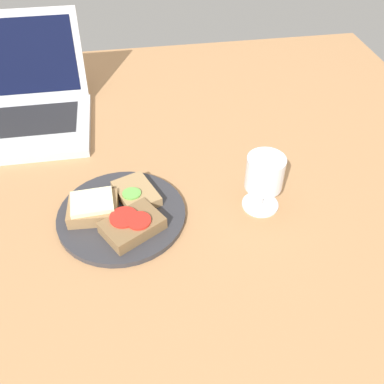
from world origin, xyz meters
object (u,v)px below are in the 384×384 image
(plate, at_px, (122,215))
(sandwich_with_cheese, at_px, (93,207))
(wine_glass, at_px, (265,175))
(sandwich_with_tomato, at_px, (132,225))
(laptop, at_px, (16,108))
(sandwich_with_cucumber, at_px, (136,193))

(plate, relative_size, sandwich_with_cheese, 2.56)
(plate, height_order, sandwich_with_cheese, sandwich_with_cheese)
(wine_glass, bearing_deg, sandwich_with_tomato, -171.72)
(plate, distance_m, sandwich_with_cheese, 0.06)
(plate, distance_m, laptop, 0.43)
(plate, height_order, sandwich_with_tomato, sandwich_with_tomato)
(sandwich_with_cheese, relative_size, wine_glass, 0.82)
(plate, xyz_separation_m, laptop, (-0.23, 0.36, 0.04))
(sandwich_with_cucumber, height_order, wine_glass, wine_glass)
(sandwich_with_cucumber, xyz_separation_m, laptop, (-0.26, 0.32, 0.02))
(sandwich_with_tomato, height_order, sandwich_with_cheese, sandwich_with_cheese)
(plate, distance_m, sandwich_with_tomato, 0.05)
(plate, bearing_deg, sandwich_with_tomato, -68.13)
(wine_glass, distance_m, laptop, 0.62)
(sandwich_with_cheese, bearing_deg, laptop, 117.17)
(sandwich_with_tomato, xyz_separation_m, sandwich_with_cucumber, (0.01, 0.09, -0.00))
(sandwich_with_cucumber, bearing_deg, sandwich_with_cheese, -158.40)
(plate, bearing_deg, sandwich_with_cheese, 171.94)
(sandwich_with_cheese, xyz_separation_m, wine_glass, (0.32, -0.02, 0.05))
(sandwich_with_tomato, xyz_separation_m, sandwich_with_cheese, (-0.07, 0.05, 0.00))
(plate, distance_m, wine_glass, 0.28)
(sandwich_with_cucumber, xyz_separation_m, wine_glass, (0.24, -0.05, 0.06))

